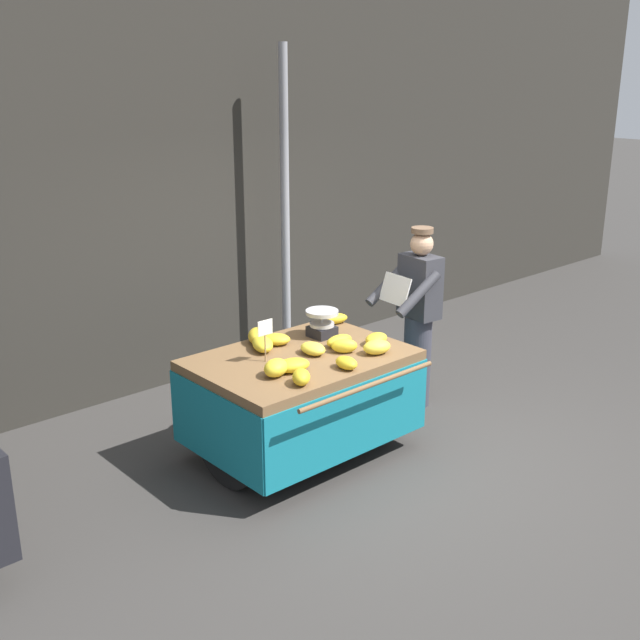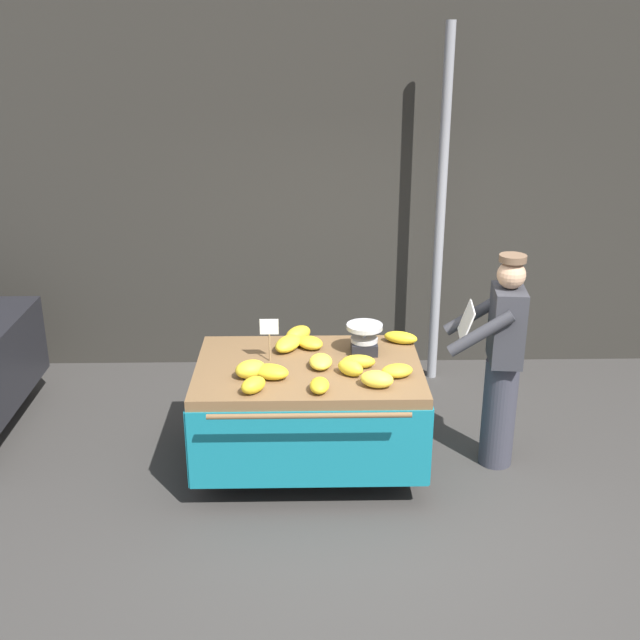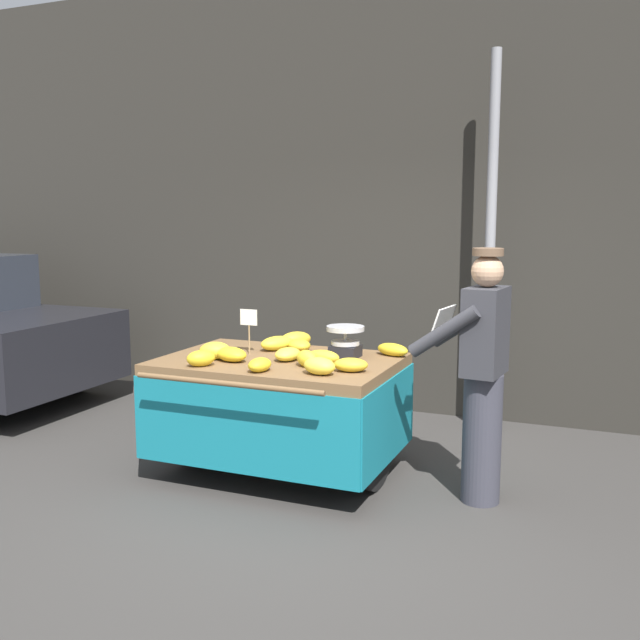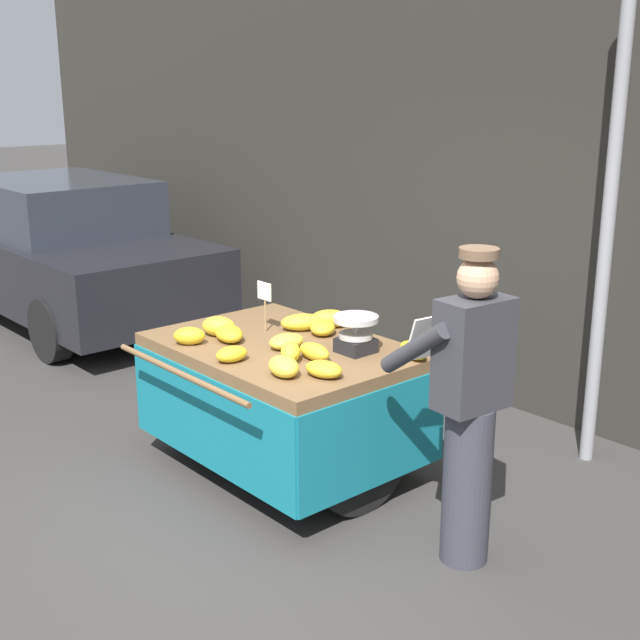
# 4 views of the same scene
# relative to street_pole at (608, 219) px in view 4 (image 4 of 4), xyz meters

# --- Properties ---
(ground_plane) EXTENTS (60.00, 60.00, 0.00)m
(ground_plane) POSITION_rel_street_pole_xyz_m (-0.67, -2.23, -1.66)
(ground_plane) COLOR #383533
(back_wall) EXTENTS (16.00, 0.24, 4.32)m
(back_wall) POSITION_rel_street_pole_xyz_m (-0.67, 0.51, 0.50)
(back_wall) COLOR #2D2B26
(back_wall) RESTS_ON ground
(street_pole) EXTENTS (0.09, 0.09, 3.31)m
(street_pole) POSITION_rel_street_pole_xyz_m (0.00, 0.00, 0.00)
(street_pole) COLOR gray
(street_pole) RESTS_ON ground
(banana_cart) EXTENTS (1.72, 1.39, 0.88)m
(banana_cart) POSITION_rel_street_pole_xyz_m (-1.23, -1.68, -1.00)
(banana_cart) COLOR brown
(banana_cart) RESTS_ON ground
(weighing_scale) EXTENTS (0.28, 0.28, 0.24)m
(weighing_scale) POSITION_rel_street_pole_xyz_m (-0.79, -1.45, -0.65)
(weighing_scale) COLOR black
(weighing_scale) RESTS_ON banana_cart
(price_sign) EXTENTS (0.14, 0.01, 0.34)m
(price_sign) POSITION_rel_street_pole_xyz_m (-1.52, -1.60, -0.53)
(price_sign) COLOR #997A51
(price_sign) RESTS_ON banana_cart
(banana_bunch_0) EXTENTS (0.28, 0.25, 0.13)m
(banana_bunch_0) POSITION_rel_street_pole_xyz_m (-1.65, -1.88, -0.71)
(banana_bunch_0) COLOR yellow
(banana_bunch_0) RESTS_ON banana_cart
(banana_bunch_1) EXTENTS (0.31, 0.24, 0.10)m
(banana_bunch_1) POSITION_rel_street_pole_xyz_m (-1.50, -1.90, -0.72)
(banana_bunch_1) COLOR gold
(banana_bunch_1) RESTS_ON banana_cart
(banana_bunch_2) EXTENTS (0.26, 0.20, 0.09)m
(banana_bunch_2) POSITION_rel_street_pole_xyz_m (-0.59, -1.89, -0.73)
(banana_bunch_2) COLOR gold
(banana_bunch_2) RESTS_ON banana_cart
(banana_bunch_3) EXTENTS (0.18, 0.25, 0.09)m
(banana_bunch_3) POSITION_rel_street_pole_xyz_m (-1.14, -1.72, -0.73)
(banana_bunch_3) COLOR yellow
(banana_bunch_3) RESTS_ON banana_cart
(banana_bunch_4) EXTENTS (0.28, 0.29, 0.12)m
(banana_bunch_4) POSITION_rel_street_pole_xyz_m (-1.31, -1.20, -0.71)
(banana_bunch_4) COLOR gold
(banana_bunch_4) RESTS_ON banana_cart
(banana_bunch_5) EXTENTS (0.24, 0.23, 0.12)m
(banana_bunch_5) POSITION_rel_street_pole_xyz_m (-0.93, -1.86, -0.72)
(banana_bunch_5) COLOR yellow
(banana_bunch_5) RESTS_ON banana_cart
(banana_bunch_6) EXTENTS (0.28, 0.28, 0.09)m
(banana_bunch_6) POSITION_rel_street_pole_xyz_m (-1.21, -1.35, -0.73)
(banana_bunch_6) COLOR gold
(banana_bunch_6) RESTS_ON banana_cart
(banana_bunch_7) EXTENTS (0.30, 0.22, 0.10)m
(banana_bunch_7) POSITION_rel_street_pole_xyz_m (-0.49, -1.26, -0.73)
(banana_bunch_7) COLOR gold
(banana_bunch_7) RESTS_ON banana_cart
(banana_bunch_8) EXTENTS (0.27, 0.22, 0.12)m
(banana_bunch_8) POSITION_rel_street_pole_xyz_m (-0.75, -2.06, -0.72)
(banana_bunch_8) COLOR yellow
(banana_bunch_8) RESTS_ON banana_cart
(banana_bunch_9) EXTENTS (0.23, 0.24, 0.11)m
(banana_bunch_9) POSITION_rel_street_pole_xyz_m (-1.61, -2.13, -0.72)
(banana_bunch_9) COLOR gold
(banana_bunch_9) RESTS_ON banana_cart
(banana_bunch_10) EXTENTS (0.28, 0.34, 0.11)m
(banana_bunch_10) POSITION_rel_street_pole_xyz_m (-1.39, -1.38, -0.72)
(banana_bunch_10) COLOR yellow
(banana_bunch_10) RESTS_ON banana_cart
(banana_bunch_11) EXTENTS (0.25, 0.14, 0.10)m
(banana_bunch_11) POSITION_rel_street_pole_xyz_m (-0.86, -1.73, -0.72)
(banana_bunch_11) COLOR gold
(banana_bunch_11) RESTS_ON banana_cart
(banana_bunch_12) EXTENTS (0.15, 0.21, 0.09)m
(banana_bunch_12) POSITION_rel_street_pole_xyz_m (-1.16, -2.13, -0.73)
(banana_bunch_12) COLOR gold
(banana_bunch_12) RESTS_ON banana_cart
(vendor_person) EXTENTS (0.61, 0.56, 1.71)m
(vendor_person) POSITION_rel_street_pole_xyz_m (0.24, -1.62, -0.78)
(vendor_person) COLOR #383842
(vendor_person) RESTS_ON ground
(parked_car) EXTENTS (3.91, 1.76, 1.51)m
(parked_car) POSITION_rel_street_pole_xyz_m (-5.66, -1.09, -0.90)
(parked_car) COLOR black
(parked_car) RESTS_ON ground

